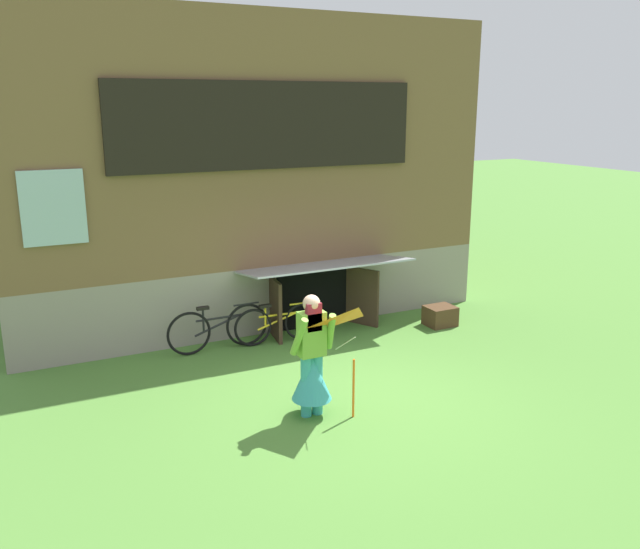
# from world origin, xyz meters

# --- Properties ---
(ground_plane) EXTENTS (60.00, 60.00, 0.00)m
(ground_plane) POSITION_xyz_m (0.00, 0.00, 0.00)
(ground_plane) COLOR #4C7F33
(log_house) EXTENTS (8.57, 6.67, 5.41)m
(log_house) POSITION_xyz_m (-0.00, 5.77, 2.71)
(log_house) COLOR gray
(log_house) RESTS_ON ground_plane
(person) EXTENTS (0.61, 0.52, 1.63)m
(person) POSITION_xyz_m (-0.76, -0.20, 0.68)
(person) COLOR teal
(person) RESTS_ON ground_plane
(kite) EXTENTS (0.78, 0.85, 1.43)m
(kite) POSITION_xyz_m (-0.37, -0.70, 1.21)
(kite) COLOR orange
(kite) RESTS_ON ground_plane
(bicycle_yellow) EXTENTS (1.52, 0.14, 0.70)m
(bicycle_yellow) POSITION_xyz_m (-0.11, 2.48, 0.34)
(bicycle_yellow) COLOR black
(bicycle_yellow) RESTS_ON ground_plane
(bicycle_black) EXTENTS (1.71, 0.08, 0.78)m
(bicycle_black) POSITION_xyz_m (-1.12, 2.59, 0.38)
(bicycle_black) COLOR black
(bicycle_black) RESTS_ON ground_plane
(wooden_crate) EXTENTS (0.52, 0.44, 0.36)m
(wooden_crate) POSITION_xyz_m (2.90, 2.00, 0.18)
(wooden_crate) COLOR #4C331E
(wooden_crate) RESTS_ON ground_plane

